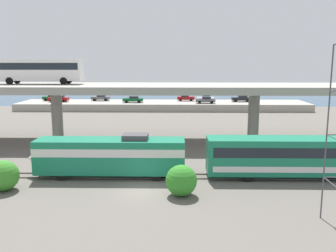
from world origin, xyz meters
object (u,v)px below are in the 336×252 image
object	(u,v)px
transit_bus_on_overpass	(39,69)
parked_car_1	(101,98)
train_coach_lead	(319,156)
parked_car_3	(52,97)
parked_car_0	(186,98)
parked_car_5	(59,99)
parked_car_7	(205,98)
parked_car_6	(206,100)
parked_car_4	(133,99)
train_locomotive	(103,154)
parked_car_2	(242,98)

from	to	relation	value
transit_bus_on_overpass	parked_car_1	bearing A→B (deg)	88.28
train_coach_lead	parked_car_3	xyz separation A→B (m)	(-43.24, 53.14, 0.26)
train_coach_lead	parked_car_0	bearing A→B (deg)	-78.14
transit_bus_on_overpass	parked_car_3	xyz separation A→B (m)	(-10.57, 36.00, -7.49)
parked_car_5	parked_car_7	bearing A→B (deg)	-177.82
transit_bus_on_overpass	parked_car_5	world-z (taller)	transit_bus_on_overpass
parked_car_1	parked_car_7	world-z (taller)	same
parked_car_3	parked_car_7	size ratio (longest dim) A/B	1.04
parked_car_6	train_coach_lead	bearing A→B (deg)	98.06
parked_car_1	parked_car_3	distance (m)	11.66
train_coach_lead	parked_car_0	size ratio (longest dim) A/B	5.22
parked_car_3	parked_car_0	bearing A→B (deg)	-179.63
parked_car_6	parked_car_7	bearing A→B (deg)	-94.00
transit_bus_on_overpass	parked_car_4	bearing A→B (deg)	73.86
train_locomotive	parked_car_6	distance (m)	50.21
parked_car_1	train_coach_lead	bearing A→B (deg)	120.65
parked_car_1	parked_car_2	world-z (taller)	same
train_coach_lead	parked_car_7	distance (m)	52.38
parked_car_6	parked_car_7	size ratio (longest dim) A/B	1.05
train_coach_lead	parked_car_7	xyz separation A→B (m)	(-6.58, 51.96, 0.26)
transit_bus_on_overpass	train_locomotive	bearing A→B (deg)	-54.91
parked_car_3	parked_car_4	distance (m)	20.26
parked_car_1	parked_car_2	distance (m)	33.52
parked_car_3	parked_car_7	world-z (taller)	same
parked_car_3	parked_car_5	distance (m)	3.42
parked_car_6	parked_car_7	distance (m)	3.70
parked_car_2	train_locomotive	bearing A→B (deg)	66.49
parked_car_3	train_coach_lead	bearing A→B (deg)	129.14
transit_bus_on_overpass	parked_car_3	distance (m)	38.26
train_locomotive	parked_car_1	world-z (taller)	train_locomotive
parked_car_6	parked_car_4	bearing A→B (deg)	-3.95
train_locomotive	parked_car_0	world-z (taller)	train_locomotive
transit_bus_on_overpass	parked_car_5	distance (m)	35.32
parked_car_5	parked_car_7	world-z (taller)	same
parked_car_6	parked_car_0	bearing A→B (deg)	-49.26
parked_car_3	parked_car_5	world-z (taller)	same
train_coach_lead	parked_car_3	world-z (taller)	train_coach_lead
parked_car_2	parked_car_6	size ratio (longest dim) A/B	1.05
train_coach_lead	parked_car_4	size ratio (longest dim) A/B	4.64
parked_car_0	parked_car_1	distance (m)	20.38
train_coach_lead	transit_bus_on_overpass	xyz separation A→B (m)	(-32.66, 17.13, 7.75)
parked_car_3	parked_car_4	size ratio (longest dim) A/B	0.93
parked_car_4	parked_car_5	bearing A→B (deg)	-4.04
parked_car_3	parked_car_1	bearing A→B (deg)	-179.25
parked_car_6	parked_car_3	bearing A→B (deg)	-7.61
parked_car_5	transit_bus_on_overpass	bearing A→B (deg)	103.79
train_locomotive	parked_car_0	distance (m)	54.17
parked_car_1	parked_car_5	distance (m)	9.68
parked_car_0	parked_car_6	bearing A→B (deg)	-49.26
parked_car_1	parked_car_6	bearing A→B (deg)	168.54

